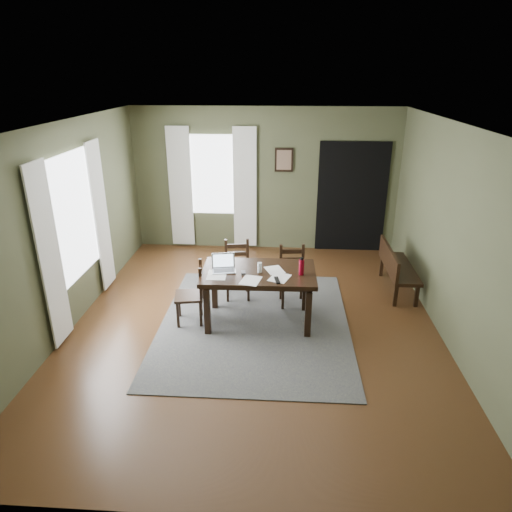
# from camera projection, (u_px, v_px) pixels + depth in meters

# --- Properties ---
(ground) EXTENTS (5.00, 6.00, 0.01)m
(ground) POSITION_uv_depth(u_px,v_px,m) (255.00, 324.00, 6.38)
(ground) COLOR #492C16
(room_shell) EXTENTS (5.02, 6.02, 2.71)m
(room_shell) POSITION_uv_depth(u_px,v_px,m) (254.00, 198.00, 5.70)
(room_shell) COLOR #494E33
(room_shell) RESTS_ON ground
(rug) EXTENTS (2.60, 3.20, 0.01)m
(rug) POSITION_uv_depth(u_px,v_px,m) (255.00, 323.00, 6.38)
(rug) COLOR #474747
(rug) RESTS_ON ground
(dining_table) EXTENTS (1.54, 0.94, 0.77)m
(dining_table) POSITION_uv_depth(u_px,v_px,m) (259.00, 277.00, 6.18)
(dining_table) COLOR black
(dining_table) RESTS_ON rug
(chair_end) EXTENTS (0.44, 0.44, 0.87)m
(chair_end) POSITION_uv_depth(u_px,v_px,m) (192.00, 294.00, 6.28)
(chair_end) COLOR black
(chair_end) RESTS_ON rug
(chair_back_left) EXTENTS (0.44, 0.44, 0.89)m
(chair_back_left) POSITION_uv_depth(u_px,v_px,m) (237.00, 270.00, 7.01)
(chair_back_left) COLOR black
(chair_back_left) RESTS_ON rug
(chair_back_right) EXTENTS (0.43, 0.43, 0.89)m
(chair_back_right) POSITION_uv_depth(u_px,v_px,m) (292.00, 276.00, 6.79)
(chair_back_right) COLOR black
(chair_back_right) RESTS_ON rug
(bench) EXTENTS (0.41, 1.27, 0.72)m
(bench) POSITION_uv_depth(u_px,v_px,m) (396.00, 265.00, 7.20)
(bench) COLOR black
(bench) RESTS_ON ground
(laptop) EXTENTS (0.35, 0.30, 0.21)m
(laptop) POSITION_uv_depth(u_px,v_px,m) (224.00, 266.00, 6.16)
(laptop) COLOR #B7B7BC
(laptop) RESTS_ON dining_table
(computer_mouse) EXTENTS (0.07, 0.10, 0.03)m
(computer_mouse) POSITION_uv_depth(u_px,v_px,m) (243.00, 273.00, 6.05)
(computer_mouse) COLOR #3F3F42
(computer_mouse) RESTS_ON dining_table
(tv_remote) EXTENTS (0.09, 0.20, 0.02)m
(tv_remote) POSITION_uv_depth(u_px,v_px,m) (277.00, 280.00, 5.86)
(tv_remote) COLOR black
(tv_remote) RESTS_ON dining_table
(drinking_glass) EXTENTS (0.07, 0.07, 0.14)m
(drinking_glass) POSITION_uv_depth(u_px,v_px,m) (260.00, 267.00, 6.09)
(drinking_glass) COLOR silver
(drinking_glass) RESTS_ON dining_table
(water_bottle) EXTENTS (0.08, 0.08, 0.24)m
(water_bottle) POSITION_uv_depth(u_px,v_px,m) (301.00, 267.00, 6.00)
(water_bottle) COLOR #A70C26
(water_bottle) RESTS_ON dining_table
(paper_a) EXTENTS (0.26, 0.33, 0.00)m
(paper_a) POSITION_uv_depth(u_px,v_px,m) (217.00, 275.00, 6.03)
(paper_a) COLOR white
(paper_a) RESTS_ON dining_table
(paper_b) EXTENTS (0.32, 0.37, 0.00)m
(paper_b) POSITION_uv_depth(u_px,v_px,m) (280.00, 278.00, 5.94)
(paper_b) COLOR white
(paper_b) RESTS_ON dining_table
(paper_c) EXTENTS (0.31, 0.34, 0.00)m
(paper_c) POSITION_uv_depth(u_px,v_px,m) (275.00, 270.00, 6.18)
(paper_c) COLOR white
(paper_c) RESTS_ON dining_table
(paper_e) EXTENTS (0.30, 0.35, 0.00)m
(paper_e) POSITION_uv_depth(u_px,v_px,m) (251.00, 280.00, 5.87)
(paper_e) COLOR white
(paper_e) RESTS_ON dining_table
(window_left) EXTENTS (0.01, 1.30, 1.70)m
(window_left) POSITION_uv_depth(u_px,v_px,m) (74.00, 217.00, 6.16)
(window_left) COLOR white
(window_left) RESTS_ON ground
(window_back) EXTENTS (1.00, 0.01, 1.50)m
(window_back) POSITION_uv_depth(u_px,v_px,m) (212.00, 175.00, 8.64)
(window_back) COLOR white
(window_back) RESTS_ON ground
(curtain_left_near) EXTENTS (0.03, 0.48, 2.30)m
(curtain_left_near) POSITION_uv_depth(u_px,v_px,m) (50.00, 257.00, 5.50)
(curtain_left_near) COLOR silver
(curtain_left_near) RESTS_ON ground
(curtain_left_far) EXTENTS (0.03, 0.48, 2.30)m
(curtain_left_far) POSITION_uv_depth(u_px,v_px,m) (101.00, 217.00, 7.02)
(curtain_left_far) COLOR silver
(curtain_left_far) RESTS_ON ground
(curtain_back_left) EXTENTS (0.44, 0.03, 2.30)m
(curtain_back_left) POSITION_uv_depth(u_px,v_px,m) (181.00, 188.00, 8.74)
(curtain_back_left) COLOR silver
(curtain_back_left) RESTS_ON ground
(curtain_back_right) EXTENTS (0.44, 0.03, 2.30)m
(curtain_back_right) POSITION_uv_depth(u_px,v_px,m) (245.00, 189.00, 8.67)
(curtain_back_right) COLOR silver
(curtain_back_right) RESTS_ON ground
(framed_picture) EXTENTS (0.34, 0.03, 0.44)m
(framed_picture) POSITION_uv_depth(u_px,v_px,m) (284.00, 160.00, 8.44)
(framed_picture) COLOR black
(framed_picture) RESTS_ON ground
(doorway_back) EXTENTS (1.30, 0.03, 2.10)m
(doorway_back) POSITION_uv_depth(u_px,v_px,m) (352.00, 198.00, 8.63)
(doorway_back) COLOR black
(doorway_back) RESTS_ON ground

